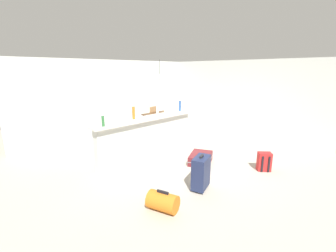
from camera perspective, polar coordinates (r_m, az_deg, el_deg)
The scene contains 18 objects.
ground_plane at distance 5.95m, azimuth 3.50°, elevation -7.92°, with size 13.00×13.00×0.05m, color #ADA393.
wall_back at distance 7.96m, azimuth -12.83°, elevation 6.87°, with size 6.60×0.10×2.50m, color silver.
wall_right at distance 8.23m, azimuth 16.71°, elevation 6.86°, with size 0.10×6.00×2.50m, color silver.
partition_half_wall at distance 5.73m, azimuth -5.10°, elevation -3.22°, with size 2.80×0.20×1.00m, color silver.
bar_countertop at distance 5.60m, azimuth -5.21°, elevation 1.94°, with size 2.96×0.40×0.05m, color white.
bottle_green at distance 4.84m, azimuth -16.01°, elevation 1.17°, with size 0.06×0.06×0.22m, color #2D6B38.
bottle_amber at distance 5.38m, azimuth -8.65°, elevation 3.24°, with size 0.06×0.06×0.30m, color #9E661E.
bottle_white at distance 5.89m, azimuth -2.69°, elevation 4.01°, with size 0.06×0.06×0.23m, color silver.
bottle_blue at distance 6.39m, azimuth 3.00°, elevation 5.06°, with size 0.07×0.07×0.29m, color #284C89.
grocery_bag at distance 6.03m, azimuth 0.52°, elevation 4.18°, with size 0.26×0.18×0.22m, color silver.
dining_table at distance 7.73m, azimuth -1.66°, elevation 2.47°, with size 1.10×0.80×0.74m.
dining_chair_near_partition at distance 7.33m, azimuth 0.62°, elevation 0.80°, with size 0.47×0.47×0.93m.
dining_chair_far_side at distance 8.16m, azimuth -4.06°, elevation 2.13°, with size 0.45×0.45×0.93m.
pendant_lamp at distance 7.50m, azimuth -2.17°, elevation 12.39°, with size 0.34×0.34×0.63m.
suitcase_flat_maroon at distance 5.59m, azimuth 8.20°, elevation -8.03°, with size 0.89×0.75×0.22m.
suitcase_upright_navy at distance 4.36m, azimuth 8.29°, elevation -11.44°, with size 0.50×0.37×0.67m.
backpack_red at distance 5.53m, azimuth 22.98°, elevation -8.28°, with size 0.34×0.34×0.42m.
duffel_bag_orange at distance 3.81m, azimuth -1.33°, elevation -18.46°, with size 0.44×0.55×0.34m.
Camera 1 is at (-4.07, -3.72, 2.20)m, focal length 24.26 mm.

